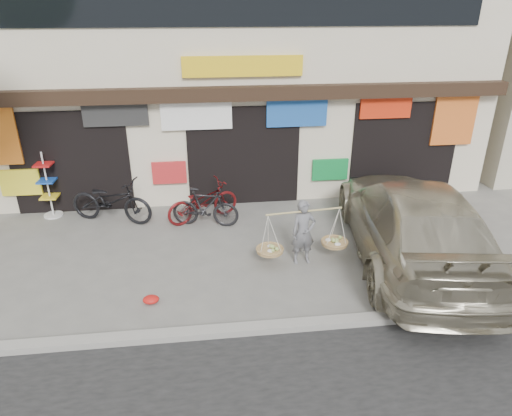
{
  "coord_description": "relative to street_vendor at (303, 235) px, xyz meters",
  "views": [
    {
      "loc": [
        -1.08,
        -8.2,
        5.18
      ],
      "look_at": [
        0.02,
        0.9,
        1.0
      ],
      "focal_mm": 32.0,
      "sensor_mm": 36.0,
      "label": 1
    }
  ],
  "objects": [
    {
      "name": "shophouse_block",
      "position": [
        -0.94,
        6.26,
        2.8
      ],
      "size": [
        14.0,
        6.32,
        7.0
      ],
      "color": "beige",
      "rests_on": "ground"
    },
    {
      "name": "ground",
      "position": [
        -0.94,
        -0.15,
        -0.65
      ],
      "size": [
        70.0,
        70.0,
        0.0
      ],
      "primitive_type": "plane",
      "color": "slate",
      "rests_on": "ground"
    },
    {
      "name": "bike_2",
      "position": [
        -2.09,
        2.37,
        -0.14
      ],
      "size": [
        2.04,
        1.43,
        1.02
      ],
      "primitive_type": "imported",
      "rotation": [
        0.0,
        0.0,
        2.0
      ],
      "color": "#5A0F10",
      "rests_on": "ground"
    },
    {
      "name": "bike_1",
      "position": [
        -2.03,
        2.02,
        -0.15
      ],
      "size": [
        1.74,
        0.86,
        1.01
      ],
      "primitive_type": "imported",
      "rotation": [
        0.0,
        0.0,
        1.33
      ],
      "color": "black",
      "rests_on": "ground"
    },
    {
      "name": "street_vendor",
      "position": [
        0.0,
        0.0,
        0.0
      ],
      "size": [
        2.01,
        0.71,
        1.44
      ],
      "rotation": [
        0.0,
        0.0,
        0.1
      ],
      "color": "slate",
      "rests_on": "ground"
    },
    {
      "name": "red_bag",
      "position": [
        -3.13,
        -1.11,
        -0.58
      ],
      "size": [
        0.31,
        0.25,
        0.14
      ],
      "primitive_type": "ellipsoid",
      "color": "red",
      "rests_on": "ground"
    },
    {
      "name": "suv",
      "position": [
        2.35,
        -0.06,
        0.23
      ],
      "size": [
        3.38,
        6.39,
        1.76
      ],
      "rotation": [
        0.0,
        0.0,
        2.99
      ],
      "color": "#AAA289",
      "rests_on": "ground"
    },
    {
      "name": "bike_0",
      "position": [
        -4.39,
        2.55,
        -0.08
      ],
      "size": [
        2.31,
        1.45,
        1.15
      ],
      "primitive_type": "imported",
      "rotation": [
        0.0,
        0.0,
        1.23
      ],
      "color": "black",
      "rests_on": "ground"
    },
    {
      "name": "display_rack",
      "position": [
        -6.02,
        3.07,
        0.05
      ],
      "size": [
        0.48,
        0.48,
        1.75
      ],
      "rotation": [
        0.0,
        0.0,
        -0.05
      ],
      "color": "silver",
      "rests_on": "ground"
    },
    {
      "name": "kerb",
      "position": [
        -0.94,
        -2.15,
        -0.59
      ],
      "size": [
        70.0,
        0.25,
        0.12
      ],
      "primitive_type": "cube",
      "color": "gray",
      "rests_on": "ground"
    }
  ]
}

